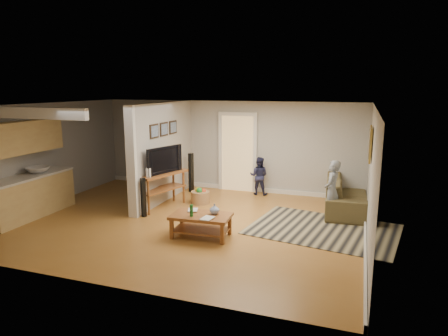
{
  "coord_description": "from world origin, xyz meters",
  "views": [
    {
      "loc": [
        3.52,
        -7.55,
        2.88
      ],
      "look_at": [
        0.67,
        0.7,
        1.1
      ],
      "focal_mm": 32.0,
      "sensor_mm": 36.0,
      "label": 1
    }
  ],
  "objects": [
    {
      "name": "toy_basket",
      "position": [
        -0.2,
        1.4,
        0.17
      ],
      "size": [
        0.47,
        0.47,
        0.42
      ],
      "color": "olive",
      "rests_on": "ground"
    },
    {
      "name": "tv_console",
      "position": [
        -0.94,
        0.77,
        0.79
      ],
      "size": [
        0.9,
        1.47,
        1.19
      ],
      "rotation": [
        0.0,
        0.0,
        -0.3
      ],
      "color": "brown",
      "rests_on": "ground"
    },
    {
      "name": "coffee_table",
      "position": [
        0.7,
        -0.7,
        0.35
      ],
      "size": [
        1.18,
        0.74,
        0.68
      ],
      "rotation": [
        0.0,
        0.0,
        0.06
      ],
      "color": "brown",
      "rests_on": "ground"
    },
    {
      "name": "area_rug",
      "position": [
        2.91,
        0.47,
        0.01
      ],
      "size": [
        3.18,
        2.54,
        0.01
      ],
      "primitive_type": "cube",
      "rotation": [
        0.0,
        0.0,
        -0.16
      ],
      "color": "black",
      "rests_on": "ground"
    },
    {
      "name": "room_shell",
      "position": [
        -1.07,
        0.43,
        1.46
      ],
      "size": [
        7.54,
        6.02,
        2.52
      ],
      "color": "#A5A39E",
      "rests_on": "ground"
    },
    {
      "name": "toddler",
      "position": [
        0.98,
        2.7,
        0.0
      ],
      "size": [
        0.52,
        0.41,
        1.03
      ],
      "primitive_type": "imported",
      "rotation": [
        0.0,
        0.0,
        3.18
      ],
      "color": "#212345",
      "rests_on": "ground"
    },
    {
      "name": "sofa",
      "position": [
        3.3,
        2.13,
        0.0
      ],
      "size": [
        1.12,
        2.54,
        0.72
      ],
      "primitive_type": "imported",
      "rotation": [
        0.0,
        0.0,
        1.63
      ],
      "color": "#413920",
      "rests_on": "ground"
    },
    {
      "name": "child",
      "position": [
        3.0,
        1.12,
        0.0
      ],
      "size": [
        0.4,
        0.54,
        1.34
      ],
      "primitive_type": "imported",
      "rotation": [
        0.0,
        0.0,
        -1.74
      ],
      "color": "gray",
      "rests_on": "ground"
    },
    {
      "name": "ground",
      "position": [
        0.0,
        0.0,
        0.0
      ],
      "size": [
        7.5,
        7.5,
        0.0
      ],
      "primitive_type": "plane",
      "color": "#986126",
      "rests_on": "ground"
    },
    {
      "name": "speaker_right",
      "position": [
        -0.87,
        2.35,
        0.55
      ],
      "size": [
        0.14,
        0.14,
        1.09
      ],
      "primitive_type": "cube",
      "rotation": [
        0.0,
        0.0,
        -0.38
      ],
      "color": "black",
      "rests_on": "ground"
    },
    {
      "name": "speaker_left",
      "position": [
        -1.0,
        0.0,
        0.45
      ],
      "size": [
        0.12,
        0.12,
        0.89
      ],
      "primitive_type": "cube",
      "rotation": [
        0.0,
        0.0,
        -0.39
      ],
      "color": "black",
      "rests_on": "ground"
    }
  ]
}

